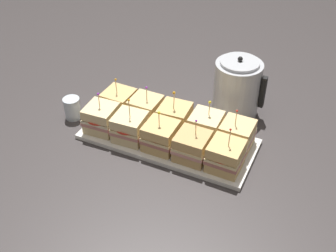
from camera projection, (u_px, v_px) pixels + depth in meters
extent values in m
plane|color=#383333|center=(168.00, 141.00, 1.66)|extent=(6.00, 6.00, 0.00)
cube|color=white|center=(168.00, 140.00, 1.66)|extent=(0.68, 0.29, 0.01)
cube|color=white|center=(168.00, 138.00, 1.65)|extent=(0.68, 0.29, 0.01)
cube|color=beige|center=(102.00, 125.00, 1.68)|extent=(0.12, 0.12, 0.04)
cube|color=tan|center=(102.00, 120.00, 1.66)|extent=(0.13, 0.13, 0.01)
cube|color=beige|center=(101.00, 117.00, 1.66)|extent=(0.12, 0.12, 0.01)
cylinder|color=red|center=(98.00, 118.00, 1.64)|extent=(0.09, 0.09, 0.00)
cube|color=beige|center=(101.00, 111.00, 1.64)|extent=(0.12, 0.12, 0.04)
cylinder|color=tan|center=(99.00, 101.00, 1.61)|extent=(0.00, 0.00, 0.07)
sphere|color=purple|center=(98.00, 94.00, 1.59)|extent=(0.01, 0.01, 0.01)
cube|color=beige|center=(131.00, 134.00, 1.63)|extent=(0.12, 0.12, 0.04)
cube|color=tan|center=(130.00, 129.00, 1.62)|extent=(0.13, 0.13, 0.01)
cube|color=beige|center=(130.00, 126.00, 1.61)|extent=(0.13, 0.13, 0.01)
cylinder|color=red|center=(127.00, 128.00, 1.59)|extent=(0.09, 0.09, 0.00)
cube|color=beige|center=(130.00, 120.00, 1.59)|extent=(0.12, 0.12, 0.04)
cylinder|color=tan|center=(129.00, 110.00, 1.55)|extent=(0.00, 0.00, 0.09)
sphere|color=orange|center=(129.00, 100.00, 1.53)|extent=(0.01, 0.01, 0.01)
cube|color=tan|center=(162.00, 143.00, 1.59)|extent=(0.12, 0.12, 0.04)
cube|color=#B26B60|center=(161.00, 138.00, 1.57)|extent=(0.12, 0.12, 0.01)
cube|color=beige|center=(161.00, 135.00, 1.57)|extent=(0.12, 0.12, 0.01)
cylinder|color=red|center=(159.00, 137.00, 1.55)|extent=(0.07, 0.07, 0.00)
cube|color=#E0B771|center=(161.00, 129.00, 1.55)|extent=(0.12, 0.12, 0.04)
cylinder|color=tan|center=(159.00, 120.00, 1.52)|extent=(0.00, 0.01, 0.07)
sphere|color=yellow|center=(159.00, 113.00, 1.51)|extent=(0.01, 0.01, 0.01)
cube|color=tan|center=(192.00, 153.00, 1.55)|extent=(0.12, 0.12, 0.04)
cube|color=tan|center=(192.00, 147.00, 1.53)|extent=(0.12, 0.12, 0.01)
cube|color=beige|center=(192.00, 145.00, 1.52)|extent=(0.12, 0.12, 0.01)
cube|color=tan|center=(193.00, 140.00, 1.51)|extent=(0.12, 0.12, 0.04)
cylinder|color=tan|center=(196.00, 129.00, 1.49)|extent=(0.00, 0.01, 0.07)
sphere|color=purple|center=(196.00, 121.00, 1.46)|extent=(0.01, 0.01, 0.01)
cube|color=tan|center=(225.00, 163.00, 1.50)|extent=(0.12, 0.12, 0.04)
cube|color=#B26B60|center=(225.00, 157.00, 1.49)|extent=(0.12, 0.12, 0.01)
cube|color=beige|center=(226.00, 155.00, 1.48)|extent=(0.12, 0.12, 0.01)
cylinder|color=red|center=(224.00, 157.00, 1.46)|extent=(0.07, 0.07, 0.00)
cube|color=#E0B771|center=(226.00, 149.00, 1.46)|extent=(0.12, 0.12, 0.04)
cylinder|color=tan|center=(229.00, 139.00, 1.43)|extent=(0.00, 0.01, 0.08)
sphere|color=red|center=(230.00, 130.00, 1.40)|extent=(0.01, 0.01, 0.01)
cube|color=tan|center=(120.00, 108.00, 1.77)|extent=(0.12, 0.12, 0.04)
cube|color=tan|center=(119.00, 103.00, 1.75)|extent=(0.12, 0.12, 0.01)
cube|color=beige|center=(119.00, 101.00, 1.74)|extent=(0.12, 0.12, 0.01)
cube|color=#E0B771|center=(119.00, 96.00, 1.73)|extent=(0.12, 0.12, 0.04)
cylinder|color=tan|center=(116.00, 87.00, 1.69)|extent=(0.00, 0.01, 0.08)
sphere|color=orange|center=(116.00, 80.00, 1.67)|extent=(0.01, 0.01, 0.01)
cube|color=#DBB77A|center=(146.00, 115.00, 1.73)|extent=(0.12, 0.12, 0.04)
cube|color=tan|center=(146.00, 110.00, 1.71)|extent=(0.12, 0.12, 0.01)
cube|color=beige|center=(146.00, 108.00, 1.71)|extent=(0.12, 0.12, 0.01)
cube|color=#E8C281|center=(145.00, 103.00, 1.69)|extent=(0.12, 0.12, 0.04)
cylinder|color=tan|center=(147.00, 95.00, 1.66)|extent=(0.00, 0.00, 0.07)
sphere|color=purple|center=(146.00, 88.00, 1.64)|extent=(0.01, 0.01, 0.01)
cube|color=tan|center=(175.00, 125.00, 1.68)|extent=(0.12, 0.12, 0.04)
cube|color=tan|center=(175.00, 119.00, 1.66)|extent=(0.13, 0.13, 0.01)
cube|color=beige|center=(175.00, 117.00, 1.66)|extent=(0.13, 0.13, 0.01)
cylinder|color=red|center=(173.00, 118.00, 1.64)|extent=(0.08, 0.08, 0.00)
cube|color=#E0B771|center=(175.00, 111.00, 1.64)|extent=(0.12, 0.12, 0.04)
cylinder|color=tan|center=(175.00, 102.00, 1.60)|extent=(0.00, 0.01, 0.08)
sphere|color=orange|center=(175.00, 93.00, 1.58)|extent=(0.01, 0.01, 0.01)
cube|color=beige|center=(205.00, 133.00, 1.64)|extent=(0.12, 0.12, 0.04)
cube|color=#B26B60|center=(206.00, 127.00, 1.62)|extent=(0.12, 0.12, 0.01)
cube|color=beige|center=(206.00, 125.00, 1.62)|extent=(0.12, 0.12, 0.01)
cube|color=beige|center=(206.00, 120.00, 1.60)|extent=(0.12, 0.12, 0.04)
cylinder|color=tan|center=(209.00, 109.00, 1.58)|extent=(0.00, 0.00, 0.07)
sphere|color=yellow|center=(210.00, 102.00, 1.56)|extent=(0.01, 0.01, 0.01)
cube|color=#DBB77A|center=(236.00, 141.00, 1.60)|extent=(0.12, 0.12, 0.04)
cube|color=tan|center=(237.00, 136.00, 1.58)|extent=(0.12, 0.12, 0.01)
cube|color=beige|center=(237.00, 133.00, 1.58)|extent=(0.12, 0.12, 0.01)
cube|color=#E8C281|center=(238.00, 128.00, 1.56)|extent=(0.12, 0.12, 0.04)
cylinder|color=tan|center=(236.00, 119.00, 1.53)|extent=(0.00, 0.01, 0.07)
sphere|color=red|center=(237.00, 111.00, 1.51)|extent=(0.01, 0.01, 0.01)
cylinder|color=#B7BABF|center=(237.00, 88.00, 1.75)|extent=(0.19, 0.19, 0.23)
cylinder|color=#B7BABF|center=(240.00, 62.00, 1.67)|extent=(0.16, 0.16, 0.01)
sphere|color=black|center=(240.00, 59.00, 1.66)|extent=(0.02, 0.02, 0.02)
cube|color=black|center=(263.00, 92.00, 1.70)|extent=(0.02, 0.02, 0.14)
cylinder|color=silver|center=(72.00, 108.00, 1.75)|extent=(0.07, 0.07, 0.09)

